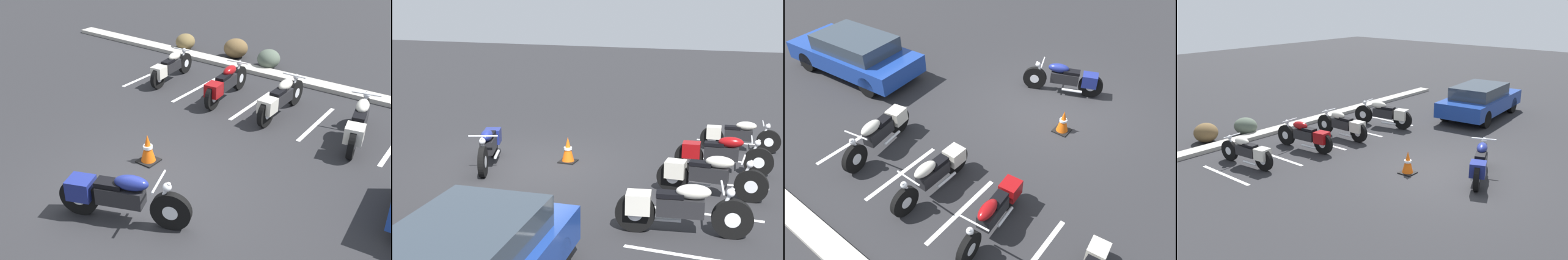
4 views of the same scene
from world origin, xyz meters
The scene contains 12 objects.
ground centered at (0.00, 0.00, 0.00)m, with size 60.00×60.00×0.00m, color #262628.
motorcycle_navy_featured centered at (0.19, -0.91, 0.49)m, with size 2.21×1.08×0.92m.
parked_bike_0 centered at (-3.05, 4.52, 0.43)m, with size 0.59×2.04×0.80m.
parked_bike_1 centered at (-1.05, 4.33, 0.46)m, with size 0.62×2.20×0.87m.
parked_bike_2 centered at (0.56, 4.28, 0.46)m, with size 0.62×2.22×0.87m.
parked_bike_3 centered at (2.56, 4.08, 0.48)m, with size 0.79×2.29×0.91m.
traffic_cone centered at (-0.63, 0.79, 0.29)m, with size 0.40×0.40×0.63m.
stall_line_0 centered at (-3.88, 4.44, 0.00)m, with size 0.10×2.10×0.00m, color white.
stall_line_1 centered at (-2.09, 4.44, 0.00)m, with size 0.10×2.10×0.00m, color white.
stall_line_2 centered at (-0.29, 4.44, 0.00)m, with size 0.10×2.10×0.00m, color white.
stall_line_3 centered at (1.51, 4.44, 0.00)m, with size 0.10×2.10×0.00m, color white.
stall_line_4 centered at (3.30, 4.44, 0.00)m, with size 0.10×2.10×0.00m, color white.
Camera 2 is at (11.13, 5.67, 3.96)m, focal length 50.00 mm.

